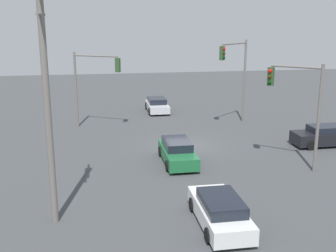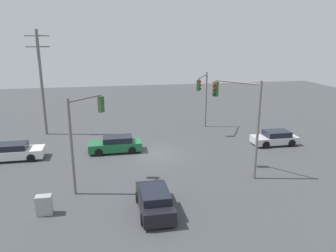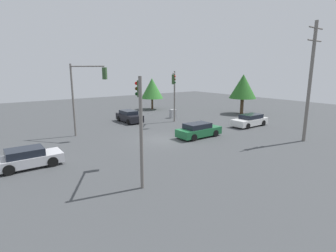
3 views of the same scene
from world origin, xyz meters
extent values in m
plane|color=#424447|center=(0.00, 0.00, 0.00)|extent=(80.00, 80.00, 0.00)
cube|color=#1E6638|center=(3.21, -1.20, 0.53)|extent=(4.44, 1.74, 0.71)
cube|color=black|center=(2.99, -1.20, 1.12)|extent=(2.44, 1.53, 0.48)
cylinder|color=black|center=(4.59, -0.38, 0.32)|extent=(0.64, 0.22, 0.64)
cylinder|color=black|center=(4.59, -2.03, 0.32)|extent=(0.64, 0.22, 0.64)
cylinder|color=black|center=(1.83, -0.38, 0.32)|extent=(0.64, 0.22, 0.64)
cylinder|color=black|center=(1.83, -2.03, 0.32)|extent=(0.64, 0.22, 0.64)
cube|color=silver|center=(-11.13, -0.40, 0.49)|extent=(4.03, 1.78, 0.61)
cube|color=black|center=(-11.33, -0.40, 1.04)|extent=(2.21, 1.57, 0.48)
cylinder|color=black|center=(-9.88, 0.45, 0.33)|extent=(0.67, 0.22, 0.67)
cylinder|color=black|center=(-9.88, -1.24, 0.33)|extent=(0.67, 0.22, 0.67)
cylinder|color=black|center=(-12.38, 0.45, 0.33)|extent=(0.67, 0.22, 0.67)
cylinder|color=black|center=(-12.38, -1.24, 0.33)|extent=(0.67, 0.22, 0.67)
cube|color=black|center=(1.40, 9.24, 0.57)|extent=(1.72, 4.06, 0.79)
cube|color=black|center=(1.40, 9.44, 1.19)|extent=(1.52, 2.23, 0.44)
cylinder|color=black|center=(2.22, 7.98, 0.31)|extent=(0.22, 0.62, 0.62)
cylinder|color=black|center=(0.58, 7.98, 0.31)|extent=(0.22, 0.62, 0.62)
cylinder|color=black|center=(2.22, 10.49, 0.31)|extent=(0.22, 0.62, 0.62)
cylinder|color=black|center=(0.58, 10.49, 0.31)|extent=(0.22, 0.62, 0.62)
cube|color=silver|center=(11.24, -0.95, 0.52)|extent=(4.56, 1.75, 0.69)
cube|color=black|center=(11.47, -0.95, 1.10)|extent=(2.51, 1.54, 0.47)
cylinder|color=black|center=(9.82, -1.78, 0.32)|extent=(0.63, 0.22, 0.63)
cylinder|color=black|center=(9.82, -0.12, 0.32)|extent=(0.63, 0.22, 0.63)
cylinder|color=black|center=(12.65, -1.78, 0.32)|extent=(0.63, 0.22, 0.63)
cylinder|color=black|center=(12.65, -0.12, 0.32)|extent=(0.63, 0.22, 0.63)
cylinder|color=slate|center=(-6.78, -7.49, 2.97)|extent=(0.18, 0.18, 5.95)
cylinder|color=slate|center=(-5.86, -5.87, 5.70)|extent=(1.94, 3.31, 0.12)
cube|color=#2D4C28|center=(-4.94, -4.24, 5.07)|extent=(0.41, 0.43, 1.05)
sphere|color=red|center=(-5.10, -4.16, 5.41)|extent=(0.22, 0.22, 0.22)
sphere|color=#392605|center=(-5.10, -4.16, 5.07)|extent=(0.22, 0.22, 0.22)
sphere|color=black|center=(-5.10, -4.16, 4.74)|extent=(0.22, 0.22, 0.22)
cylinder|color=slate|center=(5.98, 6.19, 3.06)|extent=(0.18, 0.18, 6.12)
cylinder|color=slate|center=(5.05, 5.12, 5.87)|extent=(1.94, 2.22, 0.12)
cube|color=#2D4C28|center=(4.13, 4.04, 5.24)|extent=(0.43, 0.44, 1.05)
sphere|color=red|center=(4.26, 3.93, 5.58)|extent=(0.22, 0.22, 0.22)
sphere|color=#392605|center=(4.26, 3.93, 5.24)|extent=(0.22, 0.22, 0.22)
sphere|color=black|center=(4.26, 3.93, 4.90)|extent=(0.22, 0.22, 0.22)
cylinder|color=slate|center=(-6.09, 6.17, 3.41)|extent=(0.18, 0.18, 6.81)
cylinder|color=slate|center=(-5.02, 4.86, 6.56)|extent=(2.25, 2.71, 0.12)
cube|color=#2D4C28|center=(-3.94, 3.54, 5.94)|extent=(0.43, 0.44, 1.05)
sphere|color=red|center=(-3.80, 3.65, 6.27)|extent=(0.22, 0.22, 0.22)
sphere|color=#392605|center=(-3.80, 3.65, 5.94)|extent=(0.22, 0.22, 0.22)
sphere|color=black|center=(-3.80, 3.65, 5.60)|extent=(0.22, 0.22, 0.22)
cylinder|color=slate|center=(9.84, -7.81, 5.11)|extent=(0.28, 0.28, 10.23)
cylinder|color=slate|center=(9.84, -7.81, 9.63)|extent=(2.20, 0.12, 0.12)
cylinder|color=slate|center=(9.84, -7.81, 8.63)|extent=(2.20, 0.12, 0.12)
cube|color=#9EA0A3|center=(7.45, 8.39, 0.56)|extent=(0.85, 0.52, 1.12)
cylinder|color=#4C3823|center=(9.44, 16.51, 0.89)|extent=(0.32, 0.32, 1.78)
cone|color=#337A2D|center=(9.44, 16.51, 3.38)|extent=(3.53, 3.53, 3.20)
cylinder|color=#4C3823|center=(17.48, 5.09, 1.13)|extent=(0.47, 0.47, 2.26)
cone|color=#286623|center=(17.48, 5.09, 3.96)|extent=(3.80, 3.80, 3.41)
camera|label=1|loc=(26.90, -5.78, 8.47)|focal=45.00mm
camera|label=2|loc=(3.82, 25.68, 9.59)|focal=35.00mm
camera|label=3|loc=(-13.44, -18.89, 6.24)|focal=28.00mm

